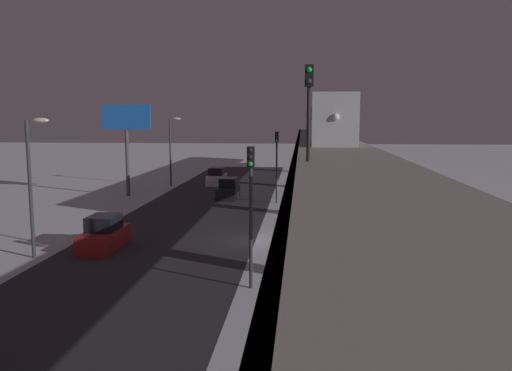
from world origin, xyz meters
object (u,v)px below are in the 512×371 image
at_px(sedan_red, 104,235).
at_px(sedan_white, 217,178).
at_px(traffic_light_near, 251,196).
at_px(traffic_light_mid, 277,157).
at_px(commercial_billboard, 126,126).
at_px(rail_signal, 309,96).
at_px(sedan_black, 228,190).
at_px(subway_train, 320,118).

relative_size(sedan_red, sedan_white, 0.95).
relative_size(traffic_light_near, traffic_light_mid, 1.00).
height_order(sedan_white, commercial_billboard, commercial_billboard).
bearing_deg(sedan_red, traffic_light_near, 145.84).
relative_size(rail_signal, traffic_light_mid, 0.62).
distance_m(rail_signal, sedan_black, 28.43).
bearing_deg(traffic_light_near, sedan_white, -78.16).
relative_size(sedan_black, sedan_white, 0.95).
height_order(sedan_black, sedan_red, same).
height_order(subway_train, sedan_white, subway_train).
bearing_deg(commercial_billboard, rail_signal, 122.49).
distance_m(sedan_red, commercial_billboard, 21.61).
bearing_deg(commercial_billboard, traffic_light_near, 119.15).
relative_size(rail_signal, sedan_white, 0.88).
height_order(sedan_black, commercial_billboard, commercial_billboard).
bearing_deg(traffic_light_mid, commercial_billboard, -11.29).
xyz_separation_m(rail_signal, traffic_light_mid, (2.49, -24.06, -4.35)).
relative_size(sedan_red, traffic_light_mid, 0.68).
bearing_deg(traffic_light_mid, sedan_red, 61.46).
distance_m(subway_train, sedan_red, 34.57).
bearing_deg(traffic_light_near, sedan_red, -34.16).
bearing_deg(sedan_white, traffic_light_mid, 121.23).
bearing_deg(traffic_light_near, sedan_black, -79.65).
xyz_separation_m(subway_train, traffic_light_mid, (4.28, 13.95, -3.40)).
distance_m(sedan_white, traffic_light_near, 36.72).
distance_m(sedan_white, traffic_light_mid, 14.86).
xyz_separation_m(sedan_black, traffic_light_near, (-4.70, 25.74, 3.41)).
distance_m(sedan_black, sedan_white, 10.42).
bearing_deg(sedan_black, traffic_light_mid, -26.39).
distance_m(traffic_light_near, commercial_billboard, 30.28).
xyz_separation_m(traffic_light_mid, commercial_billboard, (14.70, -2.94, 2.63)).
relative_size(subway_train, commercial_billboard, 6.23).
xyz_separation_m(rail_signal, sedan_red, (11.79, -6.96, -7.75)).
bearing_deg(subway_train, sedan_black, 52.29).
height_order(rail_signal, commercial_billboard, rail_signal).
xyz_separation_m(subway_train, commercial_billboard, (18.98, 11.02, -0.77)).
distance_m(sedan_black, traffic_light_mid, 6.26).
bearing_deg(sedan_white, sedan_black, 105.59).
xyz_separation_m(sedan_black, traffic_light_mid, (-4.70, 2.33, 3.41)).
bearing_deg(traffic_light_near, subway_train, -96.54).
relative_size(sedan_black, commercial_billboard, 0.49).
relative_size(sedan_red, commercial_billboard, 0.49).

